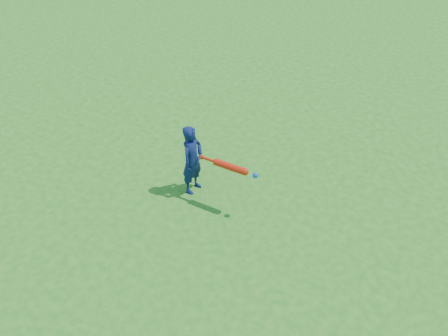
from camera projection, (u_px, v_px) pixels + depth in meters
name	position (u px, v px, depth m)	size (l,w,h in m)	color
ground	(232.00, 210.00, 6.77)	(80.00, 80.00, 0.00)	#236A19
child	(192.00, 160.00, 6.82)	(0.38, 0.25, 1.03)	#101A4A
bat_swing	(232.00, 168.00, 6.43)	(0.84, 0.10, 0.10)	red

